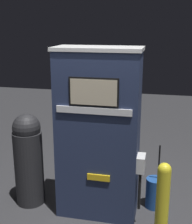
% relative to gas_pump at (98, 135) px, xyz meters
% --- Properties ---
extents(ground_plane, '(14.00, 14.00, 0.00)m').
position_rel_gas_pump_xyz_m(ground_plane, '(-0.00, -0.22, -1.00)').
color(ground_plane, '#2D2D30').
extents(gas_pump, '(1.03, 0.47, 1.99)m').
position_rel_gas_pump_xyz_m(gas_pump, '(0.00, 0.00, 0.00)').
color(gas_pump, '#232D4C').
rests_on(gas_pump, ground_plane).
extents(safety_bollard, '(0.13, 0.13, 0.96)m').
position_rel_gas_pump_xyz_m(safety_bollard, '(0.76, -0.53, -0.49)').
color(safety_bollard, yellow).
rests_on(safety_bollard, ground_plane).
extents(trash_bin, '(0.36, 0.36, 1.18)m').
position_rel_gas_pump_xyz_m(trash_bin, '(-0.90, 0.02, -0.39)').
color(trash_bin, '#232326').
rests_on(trash_bin, ground_plane).
extents(squeegee_bucket, '(0.22, 0.22, 0.86)m').
position_rel_gas_pump_xyz_m(squeegee_bucket, '(0.67, 0.25, -0.80)').
color(squeegee_bucket, '#1E478C').
rests_on(squeegee_bucket, ground_plane).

